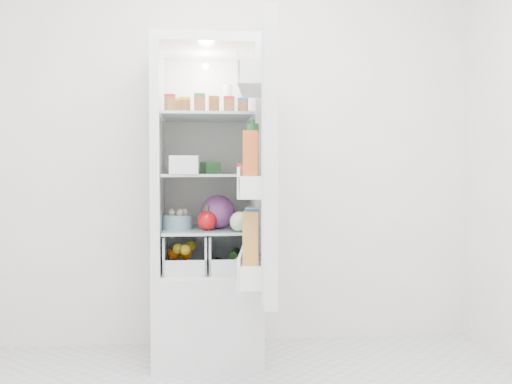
{
  "coord_description": "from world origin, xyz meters",
  "views": [
    {
      "loc": [
        -0.27,
        -2.07,
        1.07
      ],
      "look_at": [
        0.06,
        0.95,
        0.96
      ],
      "focal_mm": 40.0,
      "sensor_mm": 36.0,
      "label": 1
    }
  ],
  "objects": [
    {
      "name": "shelf_low",
      "position": [
        -0.2,
        1.19,
        0.74
      ],
      "size": [
        0.49,
        0.53,
        0.01
      ],
      "primitive_type": "cube",
      "color": "#A1B7BD",
      "rests_on": "refrigerator"
    },
    {
      "name": "crisper_left",
      "position": [
        -0.32,
        1.19,
        0.61
      ],
      "size": [
        0.23,
        0.46,
        0.22
      ],
      "primitive_type": null,
      "color": "silver",
      "rests_on": "refrigerator"
    },
    {
      "name": "crisper_right",
      "position": [
        -0.08,
        1.19,
        0.61
      ],
      "size": [
        0.23,
        0.46,
        0.22
      ],
      "primitive_type": null,
      "color": "silver",
      "rests_on": "refrigerator"
    },
    {
      "name": "red_cabbage",
      "position": [
        -0.14,
        1.15,
        0.84
      ],
      "size": [
        0.19,
        0.19,
        0.19
      ],
      "primitive_type": "sphere",
      "color": "#531C4D",
      "rests_on": "shelf_low"
    },
    {
      "name": "squeeze_bottle",
      "position": [
        -0.07,
        1.34,
        1.49
      ],
      "size": [
        0.07,
        0.07,
        0.2
      ],
      "primitive_type": "cylinder",
      "rotation": [
        0.0,
        0.0,
        0.36
      ],
      "color": "silver",
      "rests_on": "shelf_top"
    },
    {
      "name": "fridge_door",
      "position": [
        0.06,
        0.61,
        1.09
      ],
      "size": [
        0.24,
        0.6,
        1.3
      ],
      "rotation": [
        0.0,
        0.0,
        1.44
      ],
      "color": "silver",
      "rests_on": "refrigerator"
    },
    {
      "name": "shelf_mid",
      "position": [
        -0.2,
        1.19,
        1.05
      ],
      "size": [
        0.49,
        0.53,
        0.02
      ],
      "primitive_type": "cube",
      "color": "#A1B7BD",
      "rests_on": "refrigerator"
    },
    {
      "name": "bell_pepper",
      "position": [
        -0.2,
        1.08,
        0.8
      ],
      "size": [
        0.11,
        0.11,
        0.11
      ],
      "primitive_type": "sphere",
      "color": "red",
      "rests_on": "shelf_low"
    },
    {
      "name": "tub_green",
      "position": [
        -0.18,
        1.32,
        1.09
      ],
      "size": [
        0.12,
        0.14,
        0.07
      ],
      "primitive_type": "cube",
      "rotation": [
        0.0,
        0.0,
        0.31
      ],
      "color": "#3A7F3D",
      "rests_on": "shelf_mid"
    },
    {
      "name": "mushroom_bowl",
      "position": [
        -0.36,
        1.18,
        0.79
      ],
      "size": [
        0.21,
        0.21,
        0.08
      ],
      "primitive_type": "cylinder",
      "rotation": [
        0.0,
        0.0,
        -0.33
      ],
      "color": "#81AEC1",
      "rests_on": "shelf_low"
    },
    {
      "name": "refrigerator",
      "position": [
        -0.2,
        1.25,
        0.67
      ],
      "size": [
        0.6,
        0.6,
        1.8
      ],
      "color": "silver",
      "rests_on": "ground"
    },
    {
      "name": "citrus_pile",
      "position": [
        -0.33,
        1.12,
        0.59
      ],
      "size": [
        0.2,
        0.24,
        0.16
      ],
      "color": "#E3530B",
      "rests_on": "refrigerator"
    },
    {
      "name": "tin_red",
      "position": [
        -0.01,
        0.96,
        1.08
      ],
      "size": [
        0.1,
        0.1,
        0.05
      ],
      "primitive_type": "cylinder",
      "rotation": [
        0.0,
        0.0,
        0.34
      ],
      "color": "red",
      "rests_on": "shelf_mid"
    },
    {
      "name": "salad_bag",
      "position": [
        -0.03,
        0.98,
        0.8
      ],
      "size": [
        0.11,
        0.11,
        0.11
      ],
      "primitive_type": "sphere",
      "color": "#B3CD9A",
      "rests_on": "shelf_low"
    },
    {
      "name": "tub_white",
      "position": [
        -0.32,
        0.99,
        1.11
      ],
      "size": [
        0.16,
        0.16,
        0.1
      ],
      "primitive_type": "cube",
      "rotation": [
        0.0,
        0.0,
        -0.04
      ],
      "color": "silver",
      "rests_on": "shelf_mid"
    },
    {
      "name": "condiment_jars",
      "position": [
        -0.22,
        1.1,
        1.43
      ],
      "size": [
        0.46,
        0.32,
        0.08
      ],
      "color": "#B21919",
      "rests_on": "shelf_top"
    },
    {
      "name": "veg_pile",
      "position": [
        -0.07,
        1.18,
        0.56
      ],
      "size": [
        0.16,
        0.3,
        0.1
      ],
      "color": "#224B19",
      "rests_on": "refrigerator"
    },
    {
      "name": "room_walls",
      "position": [
        0.0,
        0.0,
        1.59
      ],
      "size": [
        3.02,
        3.02,
        2.61
      ],
      "color": "silver",
      "rests_on": "ground"
    },
    {
      "name": "shelf_top",
      "position": [
        -0.2,
        1.19,
        1.38
      ],
      "size": [
        0.49,
        0.53,
        0.02
      ],
      "primitive_type": "cube",
      "color": "#A1B7BD",
      "rests_on": "refrigerator"
    }
  ]
}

